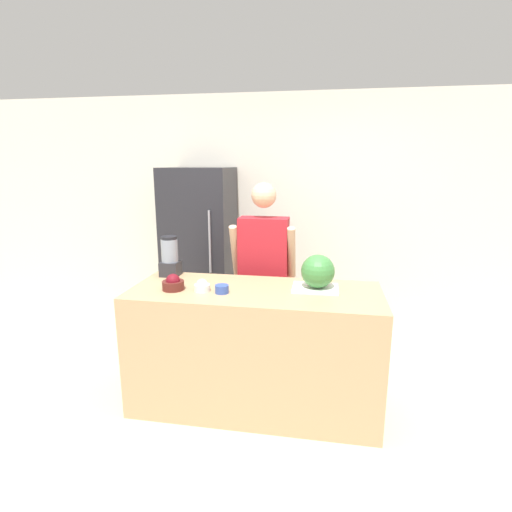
{
  "coord_description": "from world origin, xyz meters",
  "views": [
    {
      "loc": [
        0.5,
        -2.42,
        1.86
      ],
      "look_at": [
        0.0,
        0.41,
        1.19
      ],
      "focal_mm": 28.0,
      "sensor_mm": 36.0,
      "label": 1
    }
  ],
  "objects_px": {
    "watermelon": "(318,271)",
    "blender": "(170,257)",
    "bowl_cream": "(202,286)",
    "bowl_small_blue": "(222,289)",
    "bowl_cherries": "(173,284)",
    "refrigerator": "(200,252)",
    "person": "(264,275)"
  },
  "relations": [
    {
      "from": "refrigerator",
      "to": "bowl_small_blue",
      "type": "distance_m",
      "value": 1.58
    },
    {
      "from": "watermelon",
      "to": "bowl_small_blue",
      "type": "distance_m",
      "value": 0.72
    },
    {
      "from": "bowl_cherries",
      "to": "blender",
      "type": "distance_m",
      "value": 0.41
    },
    {
      "from": "refrigerator",
      "to": "bowl_cream",
      "type": "height_order",
      "value": "refrigerator"
    },
    {
      "from": "person",
      "to": "bowl_small_blue",
      "type": "distance_m",
      "value": 0.8
    },
    {
      "from": "person",
      "to": "blender",
      "type": "relative_size",
      "value": 5.08
    },
    {
      "from": "refrigerator",
      "to": "blender",
      "type": "height_order",
      "value": "refrigerator"
    },
    {
      "from": "bowl_cream",
      "to": "blender",
      "type": "relative_size",
      "value": 0.35
    },
    {
      "from": "watermelon",
      "to": "bowl_cream",
      "type": "xyz_separation_m",
      "value": [
        -0.83,
        -0.19,
        -0.1
      ]
    },
    {
      "from": "bowl_cherries",
      "to": "bowl_cream",
      "type": "height_order",
      "value": "bowl_cherries"
    },
    {
      "from": "bowl_cherries",
      "to": "bowl_small_blue",
      "type": "xyz_separation_m",
      "value": [
        0.38,
        -0.01,
        -0.02
      ]
    },
    {
      "from": "bowl_small_blue",
      "to": "blender",
      "type": "xyz_separation_m",
      "value": [
        -0.54,
        0.38,
        0.13
      ]
    },
    {
      "from": "refrigerator",
      "to": "bowl_cherries",
      "type": "relative_size",
      "value": 11.24
    },
    {
      "from": "person",
      "to": "bowl_cherries",
      "type": "distance_m",
      "value": 0.95
    },
    {
      "from": "bowl_cream",
      "to": "watermelon",
      "type": "bearing_deg",
      "value": 13.03
    },
    {
      "from": "refrigerator",
      "to": "bowl_small_blue",
      "type": "relative_size",
      "value": 18.14
    },
    {
      "from": "bowl_small_blue",
      "to": "blender",
      "type": "height_order",
      "value": "blender"
    },
    {
      "from": "bowl_cherries",
      "to": "refrigerator",
      "type": "bearing_deg",
      "value": 99.9
    },
    {
      "from": "bowl_cream",
      "to": "bowl_small_blue",
      "type": "relative_size",
      "value": 1.16
    },
    {
      "from": "refrigerator",
      "to": "bowl_small_blue",
      "type": "bearing_deg",
      "value": -66.57
    },
    {
      "from": "bowl_small_blue",
      "to": "person",
      "type": "bearing_deg",
      "value": 76.56
    },
    {
      "from": "refrigerator",
      "to": "person",
      "type": "distance_m",
      "value": 1.06
    },
    {
      "from": "blender",
      "to": "watermelon",
      "type": "bearing_deg",
      "value": -7.67
    },
    {
      "from": "watermelon",
      "to": "blender",
      "type": "xyz_separation_m",
      "value": [
        -1.22,
        0.16,
        0.02
      ]
    },
    {
      "from": "bowl_small_blue",
      "to": "blender",
      "type": "bearing_deg",
      "value": 145.23
    },
    {
      "from": "refrigerator",
      "to": "bowl_cream",
      "type": "bearing_deg",
      "value": -71.71
    },
    {
      "from": "refrigerator",
      "to": "bowl_cherries",
      "type": "height_order",
      "value": "refrigerator"
    },
    {
      "from": "bowl_cherries",
      "to": "bowl_small_blue",
      "type": "bearing_deg",
      "value": -2.11
    },
    {
      "from": "watermelon",
      "to": "bowl_small_blue",
      "type": "bearing_deg",
      "value": -162.72
    },
    {
      "from": "bowl_cream",
      "to": "bowl_small_blue",
      "type": "xyz_separation_m",
      "value": [
        0.15,
        -0.02,
        -0.01
      ]
    },
    {
      "from": "bowl_cream",
      "to": "refrigerator",
      "type": "bearing_deg",
      "value": 108.29
    },
    {
      "from": "refrigerator",
      "to": "blender",
      "type": "xyz_separation_m",
      "value": [
        0.09,
        -1.07,
        0.19
      ]
    }
  ]
}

